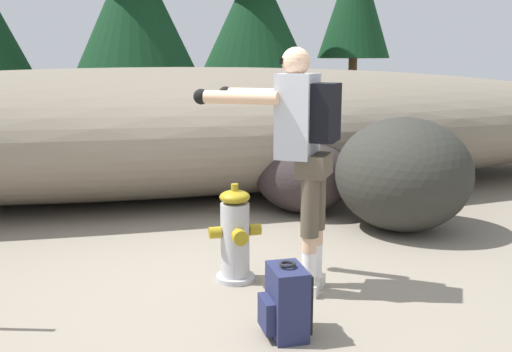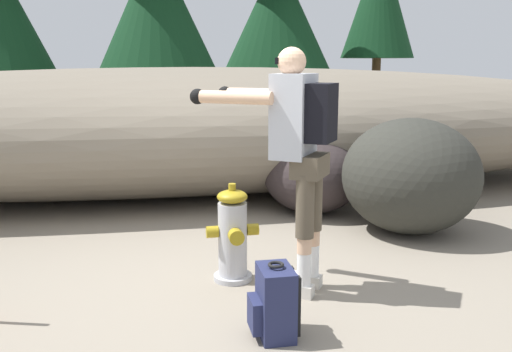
% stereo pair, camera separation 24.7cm
% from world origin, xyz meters
% --- Properties ---
extents(ground_plane, '(56.00, 56.00, 0.04)m').
position_xyz_m(ground_plane, '(0.00, 0.00, -0.02)').
color(ground_plane, gray).
extents(dirt_embankment, '(14.40, 3.20, 1.60)m').
position_xyz_m(dirt_embankment, '(0.00, 3.21, 0.80)').
color(dirt_embankment, '#756B5B').
rests_on(dirt_embankment, ground_plane).
extents(fire_hydrant, '(0.40, 0.35, 0.76)m').
position_xyz_m(fire_hydrant, '(-0.04, 0.04, 0.35)').
color(fire_hydrant, '#B2B2B7').
rests_on(fire_hydrant, ground_plane).
extents(utility_worker, '(1.01, 0.88, 1.76)m').
position_xyz_m(utility_worker, '(0.38, -0.24, 1.12)').
color(utility_worker, beige).
rests_on(utility_worker, ground_plane).
extents(spare_backpack, '(0.29, 0.30, 0.47)m').
position_xyz_m(spare_backpack, '(0.06, -0.91, 0.22)').
color(spare_backpack, '#23284C').
rests_on(spare_backpack, ground_plane).
extents(boulder_large, '(1.83, 1.82, 1.13)m').
position_xyz_m(boulder_large, '(1.88, 0.91, 0.57)').
color(boulder_large, '#2D2D27').
rests_on(boulder_large, ground_plane).
extents(boulder_mid, '(1.45, 1.47, 0.83)m').
position_xyz_m(boulder_mid, '(1.18, 1.86, 0.42)').
color(boulder_mid, '#2D2626').
rests_on(boulder_mid, ground_plane).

